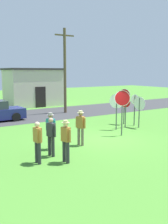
{
  "coord_description": "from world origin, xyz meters",
  "views": [
    {
      "loc": [
        -8.35,
        -10.64,
        3.62
      ],
      "look_at": [
        -0.28,
        1.68,
        1.3
      ],
      "focal_mm": 41.25,
      "sensor_mm": 36.0,
      "label": 1
    }
  ],
  "objects": [
    {
      "name": "person_in_blue",
      "position": [
        -3.53,
        -1.96,
        0.98
      ],
      "size": [
        0.32,
        0.56,
        1.74
      ],
      "color": "#2D2D33",
      "rests_on": "ground"
    },
    {
      "name": "stop_sign_tallest",
      "position": [
        3.59,
        2.54,
        1.71
      ],
      "size": [
        0.3,
        0.86,
        2.46
      ],
      "color": "#474C4C",
      "rests_on": "ground"
    },
    {
      "name": "street_asphalt",
      "position": [
        0.0,
        9.45,
        0.0
      ],
      "size": [
        60.0,
        6.4,
        0.01
      ],
      "primitive_type": "cube",
      "color": "#38383A",
      "rests_on": "ground"
    },
    {
      "name": "stop_sign_rear_right",
      "position": [
        3.64,
        1.15,
        1.39
      ],
      "size": [
        0.13,
        0.89,
        2.04
      ],
      "color": "#474C4C",
      "rests_on": "ground"
    },
    {
      "name": "person_near_signs",
      "position": [
        -3.67,
        -0.91,
        0.95
      ],
      "size": [
        0.31,
        0.55,
        1.69
      ],
      "color": "#2D2D33",
      "rests_on": "ground"
    },
    {
      "name": "stop_sign_rear_left",
      "position": [
        2.9,
        1.64,
        1.3
      ],
      "size": [
        0.57,
        0.29,
        1.94
      ],
      "color": "#474C4C",
      "rests_on": "ground"
    },
    {
      "name": "utility_pole",
      "position": [
        2.63,
        9.18,
        3.81
      ],
      "size": [
        1.8,
        0.24,
        7.27
      ],
      "color": "brown",
      "rests_on": "ground"
    },
    {
      "name": "person_on_left",
      "position": [
        -4.5,
        -1.42,
        0.95
      ],
      "size": [
        0.25,
        0.57,
        1.69
      ],
      "color": "#2D2D33",
      "rests_on": "ground"
    },
    {
      "name": "person_in_teal",
      "position": [
        -1.72,
        -0.21,
        0.98
      ],
      "size": [
        0.35,
        0.53,
        1.74
      ],
      "color": "#7A6B56",
      "rests_on": "ground"
    },
    {
      "name": "person_with_sunhat",
      "position": [
        -3.23,
        0.02,
        0.98
      ],
      "size": [
        0.34,
        0.53,
        1.74
      ],
      "color": "#2D2D33",
      "rests_on": "ground"
    },
    {
      "name": "ground_plane",
      "position": [
        0.0,
        0.0,
        0.0
      ],
      "size": [
        80.0,
        80.0,
        0.0
      ],
      "primitive_type": "plane",
      "color": "#47842D"
    },
    {
      "name": "building_background",
      "position": [
        2.2,
        15.5,
        1.99
      ],
      "size": [
        5.67,
        4.08,
        3.97
      ],
      "color": "beige",
      "rests_on": "ground"
    },
    {
      "name": "stop_sign_low_front",
      "position": [
        3.87,
        1.82,
        1.43
      ],
      "size": [
        0.67,
        0.1,
        2.12
      ],
      "color": "#474C4C",
      "rests_on": "ground"
    },
    {
      "name": "stop_sign_nearest",
      "position": [
        1.3,
        0.18,
        1.8
      ],
      "size": [
        0.69,
        0.6,
        2.59
      ],
      "color": "#474C4C",
      "rests_on": "ground"
    },
    {
      "name": "stop_sign_leaning_right",
      "position": [
        2.03,
        1.51,
        1.57
      ],
      "size": [
        0.63,
        0.67,
        2.27
      ],
      "color": "#474C4C",
      "rests_on": "ground"
    }
  ]
}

